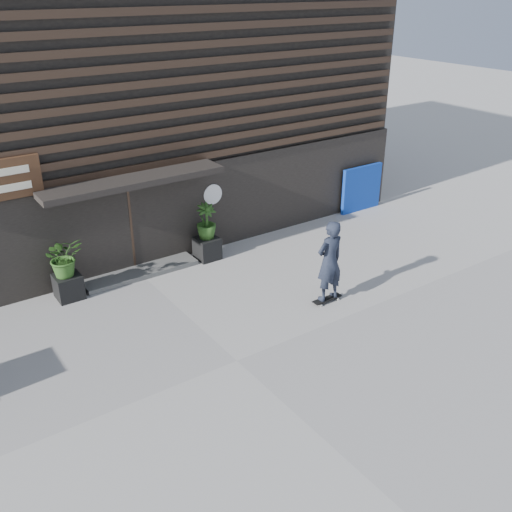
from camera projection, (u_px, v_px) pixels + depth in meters
ground at (237, 361)px, 11.58m from camera, size 80.00×80.00×0.00m
entrance_step at (140, 271)px, 14.96m from camera, size 3.00×0.80×0.12m
planter_pot_left at (68, 286)px, 13.73m from camera, size 0.60×0.60×0.60m
bamboo_left at (64, 257)px, 13.40m from camera, size 0.86×0.75×0.96m
planter_pot_right at (207, 248)px, 15.68m from camera, size 0.60×0.60×0.60m
bamboo_right at (206, 221)px, 15.34m from camera, size 0.54×0.54×0.96m
blue_tarp at (361, 188)px, 18.77m from camera, size 1.58×0.12×1.48m
building at (53, 86)px, 17.23m from camera, size 18.00×11.00×8.00m
skateboarder at (330, 261)px, 13.22m from camera, size 0.78×0.48×2.05m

